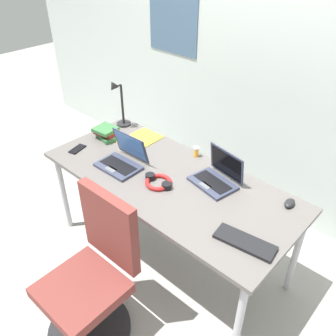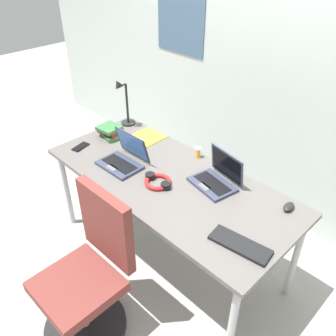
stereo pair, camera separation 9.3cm
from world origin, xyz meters
name	(u,v)px [view 1 (the left image)]	position (x,y,z in m)	size (l,w,h in m)	color
ground_plane	(168,253)	(0.00, 0.00, 0.00)	(12.00, 12.00, 0.00)	gray
wall_back	(264,58)	(0.00, 1.10, 1.30)	(6.00, 0.13, 2.60)	#B2BCB7
desk	(168,184)	(0.00, 0.00, 0.68)	(1.80, 0.80, 0.74)	#595451
desk_lamp	(119,104)	(-0.80, 0.28, 0.94)	(0.12, 0.18, 0.40)	black
laptop_near_mouse	(217,177)	(0.27, 0.18, 0.78)	(0.33, 0.28, 0.22)	#33384C
laptop_by_keyboard	(122,160)	(-0.34, -0.11, 0.79)	(0.31, 0.27, 0.22)	#33384C
external_keyboard	(245,242)	(0.71, -0.16, 0.75)	(0.33, 0.12, 0.02)	black
computer_mouse	(290,203)	(0.73, 0.29, 0.76)	(0.06, 0.10, 0.03)	black
cell_phone	(77,149)	(-0.75, -0.20, 0.74)	(0.06, 0.14, 0.01)	black
headphones	(158,182)	(0.00, -0.09, 0.76)	(0.21, 0.18, 0.04)	red
pill_bottle	(196,152)	(-0.03, 0.34, 0.78)	(0.04, 0.04, 0.08)	gold
book_stack	(106,133)	(-0.73, 0.07, 0.79)	(0.21, 0.17, 0.09)	#336638
paper_folder_far_corner	(140,139)	(-0.51, 0.23, 0.74)	(0.23, 0.31, 0.01)	gold
office_chair	(93,283)	(0.08, -0.74, 0.40)	(0.52, 0.54, 0.97)	black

